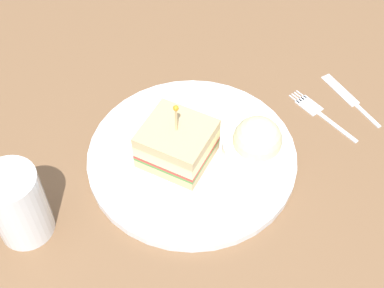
# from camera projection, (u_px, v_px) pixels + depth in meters

# --- Properties ---
(ground_plane) EXTENTS (1.04, 1.04, 0.02)m
(ground_plane) POSITION_uv_depth(u_px,v_px,m) (192.00, 164.00, 0.71)
(ground_plane) COLOR brown
(plate) EXTENTS (0.27, 0.27, 0.01)m
(plate) POSITION_uv_depth(u_px,v_px,m) (192.00, 157.00, 0.70)
(plate) COLOR white
(plate) RESTS_ON ground_plane
(sandwich_half_center) EXTENTS (0.10, 0.10, 0.10)m
(sandwich_half_center) POSITION_uv_depth(u_px,v_px,m) (177.00, 144.00, 0.67)
(sandwich_half_center) COLOR tan
(sandwich_half_center) RESTS_ON plate
(coleslaw_bowl) EXTENTS (0.09, 0.09, 0.06)m
(coleslaw_bowl) POSITION_uv_depth(u_px,v_px,m) (257.00, 144.00, 0.67)
(coleslaw_bowl) COLOR white
(coleslaw_bowl) RESTS_ON plate
(drink_glass) EXTENTS (0.06, 0.06, 0.10)m
(drink_glass) POSITION_uv_depth(u_px,v_px,m) (19.00, 207.00, 0.61)
(drink_glass) COLOR silver
(drink_glass) RESTS_ON ground_plane
(fork) EXTENTS (0.08, 0.10, 0.00)m
(fork) POSITION_uv_depth(u_px,v_px,m) (316.00, 111.00, 0.76)
(fork) COLOR silver
(fork) RESTS_ON ground_plane
(knife) EXTENTS (0.10, 0.09, 0.00)m
(knife) POSITION_uv_depth(u_px,v_px,m) (348.00, 97.00, 0.77)
(knife) COLOR silver
(knife) RESTS_ON ground_plane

